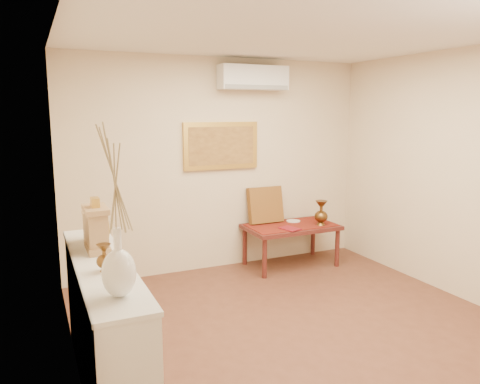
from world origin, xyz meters
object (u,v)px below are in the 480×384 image
white_vase (116,209)px  wooden_chest (94,226)px  brass_urn_tall (321,210)px  display_ledge (104,326)px  low_table (291,230)px  mantel_clock (97,228)px

white_vase → wooden_chest: white_vase is taller
brass_urn_tall → wooden_chest: bearing=-159.3°
brass_urn_tall → display_ledge: display_ledge is taller
white_vase → brass_urn_tall: bearing=38.6°
brass_urn_tall → low_table: 0.48m
mantel_clock → wooden_chest: (0.01, 0.28, -0.05)m
display_ledge → wooden_chest: size_ratio=8.28×
wooden_chest → white_vase: bearing=-91.0°
white_vase → display_ledge: (-0.01, 0.70, -1.00)m
brass_urn_tall → wooden_chest: size_ratio=1.63×
white_vase → wooden_chest: size_ratio=4.21×
wooden_chest → low_table: 3.01m
display_ledge → low_table: size_ratio=1.68×
display_ledge → wooden_chest: (0.03, 0.58, 0.61)m
white_vase → low_table: (2.67, 2.58, -1.01)m
low_table → white_vase: bearing=-135.9°
brass_urn_tall → white_vase: bearing=-141.4°
brass_urn_tall → mantel_clock: mantel_clock is taller
low_table → brass_urn_tall: bearing=-26.4°
display_ledge → low_table: 3.27m
white_vase → brass_urn_tall: white_vase is taller
wooden_chest → display_ledge: bearing=-93.2°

